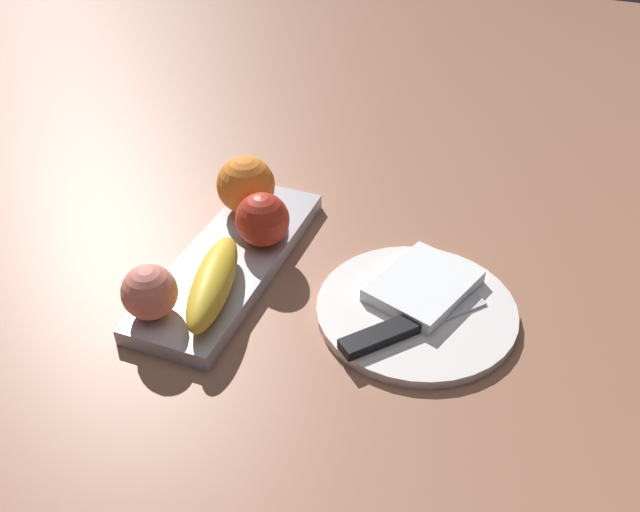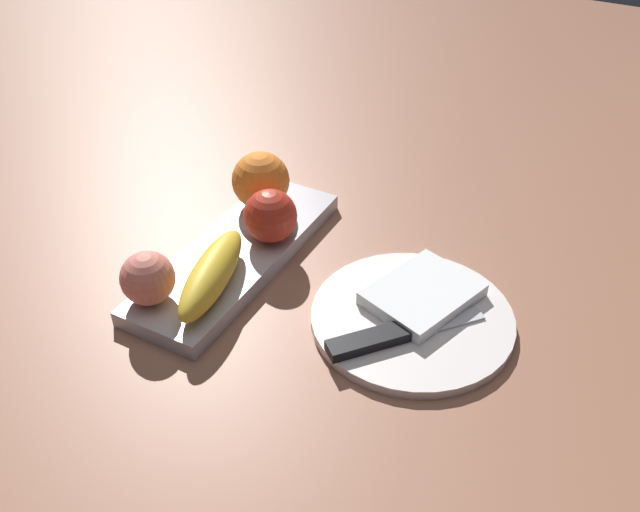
{
  "view_description": "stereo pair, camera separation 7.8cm",
  "coord_description": "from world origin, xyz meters",
  "px_view_note": "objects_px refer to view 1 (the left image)",
  "views": [
    {
      "loc": [
        -0.62,
        -0.33,
        0.53
      ],
      "look_at": [
        -0.05,
        -0.1,
        0.05
      ],
      "focal_mm": 38.91,
      "sensor_mm": 36.0,
      "label": 1
    },
    {
      "loc": [
        -0.59,
        -0.4,
        0.53
      ],
      "look_at": [
        -0.05,
        -0.1,
        0.05
      ],
      "focal_mm": 38.91,
      "sensor_mm": 36.0,
      "label": 2
    }
  ],
  "objects_px": {
    "banana": "(213,282)",
    "knife": "(392,332)",
    "orange_near_apple": "(246,185)",
    "fruit_tray": "(231,261)",
    "dinner_plate": "(416,310)",
    "apple": "(262,220)",
    "peach": "(149,292)",
    "folded_napkin": "(424,286)"
  },
  "relations": [
    {
      "from": "banana",
      "to": "knife",
      "type": "bearing_deg",
      "value": 82.11
    },
    {
      "from": "banana",
      "to": "orange_near_apple",
      "type": "height_order",
      "value": "orange_near_apple"
    },
    {
      "from": "knife",
      "to": "banana",
      "type": "bearing_deg",
      "value": 136.55
    },
    {
      "from": "banana",
      "to": "knife",
      "type": "height_order",
      "value": "banana"
    },
    {
      "from": "orange_near_apple",
      "to": "fruit_tray",
      "type": "bearing_deg",
      "value": -166.39
    },
    {
      "from": "orange_near_apple",
      "to": "dinner_plate",
      "type": "distance_m",
      "value": 0.28
    },
    {
      "from": "apple",
      "to": "peach",
      "type": "distance_m",
      "value": 0.17
    },
    {
      "from": "orange_near_apple",
      "to": "peach",
      "type": "distance_m",
      "value": 0.22
    },
    {
      "from": "apple",
      "to": "orange_near_apple",
      "type": "bearing_deg",
      "value": 40.61
    },
    {
      "from": "peach",
      "to": "knife",
      "type": "xyz_separation_m",
      "value": [
        0.07,
        -0.25,
        -0.03
      ]
    },
    {
      "from": "fruit_tray",
      "to": "banana",
      "type": "relative_size",
      "value": 2.04
    },
    {
      "from": "apple",
      "to": "orange_near_apple",
      "type": "distance_m",
      "value": 0.08
    },
    {
      "from": "peach",
      "to": "dinner_plate",
      "type": "bearing_deg",
      "value": -64.76
    },
    {
      "from": "orange_near_apple",
      "to": "knife",
      "type": "relative_size",
      "value": 0.5
    },
    {
      "from": "banana",
      "to": "folded_napkin",
      "type": "relative_size",
      "value": 1.35
    },
    {
      "from": "apple",
      "to": "banana",
      "type": "relative_size",
      "value": 0.41
    },
    {
      "from": "banana",
      "to": "peach",
      "type": "bearing_deg",
      "value": -59.01
    },
    {
      "from": "banana",
      "to": "orange_near_apple",
      "type": "bearing_deg",
      "value": 179.96
    },
    {
      "from": "fruit_tray",
      "to": "orange_near_apple",
      "type": "height_order",
      "value": "orange_near_apple"
    },
    {
      "from": "apple",
      "to": "knife",
      "type": "distance_m",
      "value": 0.22
    },
    {
      "from": "fruit_tray",
      "to": "apple",
      "type": "xyz_separation_m",
      "value": [
        0.04,
        -0.03,
        0.04
      ]
    },
    {
      "from": "knife",
      "to": "dinner_plate",
      "type": "bearing_deg",
      "value": 27.4
    },
    {
      "from": "folded_napkin",
      "to": "knife",
      "type": "height_order",
      "value": "folded_napkin"
    },
    {
      "from": "fruit_tray",
      "to": "banana",
      "type": "height_order",
      "value": "banana"
    },
    {
      "from": "peach",
      "to": "banana",
      "type": "bearing_deg",
      "value": -45.2
    },
    {
      "from": "peach",
      "to": "dinner_plate",
      "type": "distance_m",
      "value": 0.29
    },
    {
      "from": "apple",
      "to": "fruit_tray",
      "type": "bearing_deg",
      "value": 145.28
    },
    {
      "from": "peach",
      "to": "fruit_tray",
      "type": "bearing_deg",
      "value": -13.81
    },
    {
      "from": "banana",
      "to": "knife",
      "type": "relative_size",
      "value": 1.06
    },
    {
      "from": "apple",
      "to": "folded_napkin",
      "type": "xyz_separation_m",
      "value": [
        -0.01,
        -0.2,
        -0.03
      ]
    },
    {
      "from": "peach",
      "to": "knife",
      "type": "height_order",
      "value": "peach"
    },
    {
      "from": "fruit_tray",
      "to": "peach",
      "type": "xyz_separation_m",
      "value": [
        -0.12,
        0.03,
        0.04
      ]
    },
    {
      "from": "peach",
      "to": "dinner_plate",
      "type": "relative_size",
      "value": 0.27
    },
    {
      "from": "banana",
      "to": "dinner_plate",
      "type": "distance_m",
      "value": 0.23
    },
    {
      "from": "fruit_tray",
      "to": "dinner_plate",
      "type": "xyz_separation_m",
      "value": [
        0.0,
        -0.23,
        -0.0
      ]
    },
    {
      "from": "folded_napkin",
      "to": "fruit_tray",
      "type": "bearing_deg",
      "value": 96.92
    },
    {
      "from": "banana",
      "to": "peach",
      "type": "height_order",
      "value": "peach"
    },
    {
      "from": "banana",
      "to": "dinner_plate",
      "type": "xyz_separation_m",
      "value": [
        0.07,
        -0.21,
        -0.04
      ]
    },
    {
      "from": "orange_near_apple",
      "to": "apple",
      "type": "bearing_deg",
      "value": -139.39
    },
    {
      "from": "apple",
      "to": "orange_near_apple",
      "type": "relative_size",
      "value": 0.88
    },
    {
      "from": "apple",
      "to": "dinner_plate",
      "type": "height_order",
      "value": "apple"
    },
    {
      "from": "dinner_plate",
      "to": "orange_near_apple",
      "type": "bearing_deg",
      "value": 69.32
    }
  ]
}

